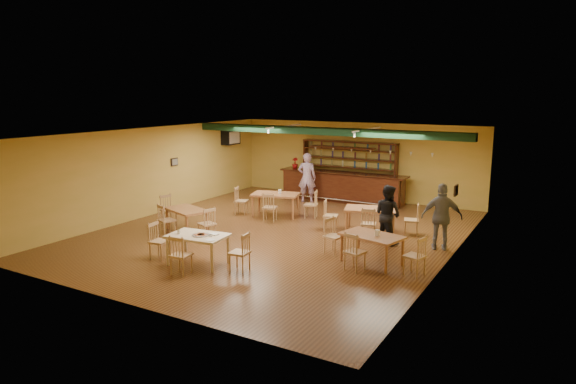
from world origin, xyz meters
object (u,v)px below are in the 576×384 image
Objects in this scene: patron_bar at (307,178)px; dining_table_a at (276,205)px; dining_table_d at (372,249)px; near_table at (198,250)px; bar_counter at (342,187)px; patron_right_a at (388,214)px; dining_table_b at (370,220)px; dining_table_c at (187,220)px.

dining_table_a is at bearing 73.66° from patron_bar.
dining_table_d is 4.26m from near_table.
patron_bar is (-1.10, -0.83, 0.39)m from bar_counter.
dining_table_a is at bearing 6.28° from patron_right_a.
patron_bar reaches higher than patron_right_a.
patron_bar is at bearing -18.07° from patron_right_a.
bar_counter is 5.67m from patron_right_a.
dining_table_b reaches higher than dining_table_d.
dining_table_b is (3.57, -0.39, -0.01)m from dining_table_a.
dining_table_d is at bearing 24.71° from near_table.
dining_table_d reaches higher than dining_table_c.
dining_table_b is 1.03× the size of dining_table_d.
near_table reaches higher than dining_table_b.
bar_counter reaches higher than dining_table_c.
dining_table_d is (3.63, -6.39, -0.20)m from bar_counter.
dining_table_a is at bearing 85.59° from dining_table_c.
bar_counter is at bearing 57.33° from dining_table_a.
patron_bar is at bearing 144.19° from dining_table_d.
dining_table_a is 3.29m from dining_table_c.
patron_right_a is (-0.24, 1.85, 0.46)m from dining_table_d.
dining_table_a is 1.12× the size of dining_table_c.
dining_table_a reaches higher than dining_table_d.
bar_counter is 3.65× the size of dining_table_c.
patron_right_a is (3.39, -4.54, 0.26)m from bar_counter.
patron_right_a reaches higher than dining_table_a.
bar_counter is 2.66× the size of patron_bar.
patron_bar is at bearing 76.33° from dining_table_a.
patron_bar reaches higher than near_table.
dining_table_c is at bearing 129.45° from near_table.
bar_counter is at bearing 89.40° from dining_table_c.
dining_table_a is 4.55m from patron_right_a.
patron_right_a is (3.40, 4.05, 0.45)m from near_table.
dining_table_a is 5.33m from near_table.
near_table is 7.86m from patron_bar.
patron_right_a is at bearing 111.32° from dining_table_d.
patron_bar is (1.21, 5.54, 0.61)m from dining_table_c.
near_table is (0.97, -5.24, -0.01)m from dining_table_a.
patron_right_a is (5.69, 1.82, 0.48)m from dining_table_c.
dining_table_a is 5.53m from dining_table_d.
patron_bar is at bearing -143.07° from bar_counter.
dining_table_b reaches higher than dining_table_c.
dining_table_b is 5.55m from dining_table_c.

